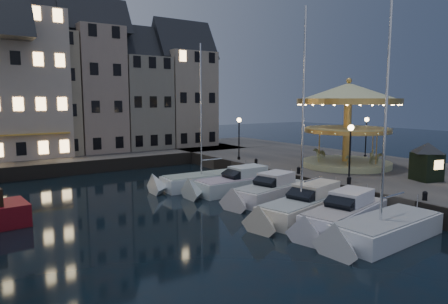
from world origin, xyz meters
TOP-DOWN VIEW (x-y plane):
  - ground at (0.00, 0.00)m, footprint 160.00×160.00m
  - quay_east at (14.00, 6.00)m, footprint 16.00×56.00m
  - quay_north at (-8.00, 28.00)m, footprint 44.00×12.00m
  - quaywall_e at (6.00, 6.00)m, footprint 0.15×44.00m
  - quaywall_n at (-6.00, 22.00)m, footprint 48.00×0.15m
  - streetlamp_b at (7.20, 1.00)m, footprint 0.44×0.44m
  - streetlamp_c at (7.20, 14.50)m, footprint 0.44×0.44m
  - streetlamp_d at (18.50, 8.00)m, footprint 0.44×0.44m
  - bollard_a at (6.60, -5.00)m, footprint 0.30×0.30m
  - bollard_b at (6.60, 0.50)m, footprint 0.30×0.30m
  - bollard_c at (6.60, 5.50)m, footprint 0.30×0.30m
  - bollard_d at (6.60, 11.00)m, footprint 0.30×0.30m
  - townhouse_nc at (-8.00, 30.00)m, footprint 6.82×8.00m
  - townhouse_nd at (-2.25, 30.00)m, footprint 5.50×8.00m
  - townhouse_ne at (3.20, 30.00)m, footprint 6.16×8.00m
  - townhouse_nf at (9.25, 30.00)m, footprint 6.82×8.00m
  - motorboat_a at (1.46, -5.65)m, footprint 7.83×2.98m
  - motorboat_b at (1.70, -2.94)m, footprint 7.91×3.89m
  - motorboat_c at (1.46, -0.27)m, footprint 9.13×4.21m
  - motorboat_d at (1.94, 3.94)m, footprint 7.36×3.88m
  - motorboat_e at (1.76, 7.57)m, footprint 8.32×2.62m
  - motorboat_f at (0.56, 10.35)m, footprint 9.19×2.69m
  - carousel at (12.67, 5.71)m, footprint 8.96×8.96m
  - ticket_kiosk at (12.45, -1.78)m, footprint 2.74×2.74m

SIDE VIEW (x-z plane):
  - ground at x=0.00m, z-range 0.00..0.00m
  - motorboat_f at x=0.56m, z-range -5.58..6.63m
  - motorboat_a at x=1.46m, z-range -5.99..7.07m
  - motorboat_d at x=1.94m, z-range -0.44..1.71m
  - motorboat_b at x=1.70m, z-range -0.43..1.72m
  - motorboat_e at x=1.76m, z-range -0.43..1.72m
  - quay_east at x=14.00m, z-range 0.00..1.30m
  - quay_north at x=-8.00m, z-range 0.00..1.30m
  - quaywall_e at x=6.00m, z-range 0.00..1.30m
  - quaywall_n at x=-6.00m, z-range 0.00..1.30m
  - motorboat_c at x=1.46m, z-range -5.37..6.73m
  - bollard_a at x=6.60m, z-range 1.32..1.89m
  - bollard_b at x=6.60m, z-range 1.32..1.89m
  - bollard_c at x=6.60m, z-range 1.32..1.89m
  - bollard_d at x=6.60m, z-range 1.32..1.89m
  - ticket_kiosk at x=12.45m, z-range 1.60..4.81m
  - streetlamp_b at x=7.20m, z-range 1.93..6.10m
  - streetlamp_c at x=7.20m, z-range 1.93..6.10m
  - streetlamp_d at x=18.50m, z-range 1.93..6.10m
  - carousel at x=12.67m, z-range 2.54..10.39m
  - townhouse_ne at x=3.20m, z-range 1.38..14.18m
  - townhouse_nf at x=9.25m, z-range 1.38..15.18m
  - townhouse_nc at x=-8.00m, z-range 1.38..16.18m
  - townhouse_nd at x=-2.25m, z-range 1.38..17.18m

